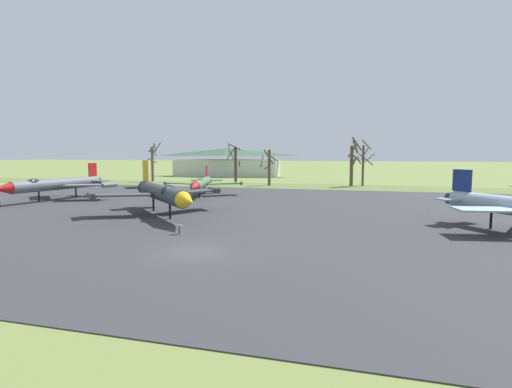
{
  "coord_description": "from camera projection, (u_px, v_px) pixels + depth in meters",
  "views": [
    {
      "loc": [
        10.07,
        -22.07,
        6.06
      ],
      "look_at": [
        -1.62,
        19.44,
        1.67
      ],
      "focal_mm": 28.16,
      "sensor_mm": 36.0,
      "label": 1
    }
  ],
  "objects": [
    {
      "name": "bare_tree_left_of_center",
      "position": [
        235.0,
        163.0,
        77.72
      ],
      "size": [
        3.18,
        3.45,
        8.18
      ],
      "color": "#42382D",
      "rests_on": "ground"
    },
    {
      "name": "jet_fighter_front_left",
      "position": [
        55.0,
        184.0,
        51.28
      ],
      "size": [
        13.01,
        15.57,
        4.68
      ],
      "color": "#565B60",
      "rests_on": "ground"
    },
    {
      "name": "bare_tree_center",
      "position": [
        269.0,
        166.0,
        74.67
      ],
      "size": [
        2.99,
        2.9,
        6.79
      ],
      "color": "brown",
      "rests_on": "ground"
    },
    {
      "name": "grass_verge_strip",
      "position": [
        311.0,
        187.0,
        72.79
      ],
      "size": [
        156.07,
        12.0,
        0.06
      ],
      "primitive_type": "cube",
      "color": "#5A6A36",
      "rests_on": "ground"
    },
    {
      "name": "jet_fighter_rear_left",
      "position": [
        202.0,
        183.0,
        55.76
      ],
      "size": [
        11.52,
        13.72,
        4.19
      ],
      "color": "#4C6B47",
      "rests_on": "ground"
    },
    {
      "name": "bare_tree_far_right",
      "position": [
        364.0,
        163.0,
        73.66
      ],
      "size": [
        3.22,
        3.89,
        8.47
      ],
      "color": "brown",
      "rests_on": "ground"
    },
    {
      "name": "bare_tree_right_of_center",
      "position": [
        352.0,
        162.0,
        73.09
      ],
      "size": [
        2.65,
        2.88,
        8.99
      ],
      "color": "brown",
      "rests_on": "ground"
    },
    {
      "name": "jet_fighter_front_right",
      "position": [
        162.0,
        193.0,
        38.71
      ],
      "size": [
        13.42,
        13.48,
        5.3
      ],
      "color": "#33383D",
      "rests_on": "ground"
    },
    {
      "name": "info_placard_front_right",
      "position": [
        179.0,
        228.0,
        29.86
      ],
      "size": [
        0.63,
        0.26,
        0.82
      ],
      "color": "black",
      "rests_on": "ground"
    },
    {
      "name": "info_placard_front_left",
      "position": [
        0.0,
        202.0,
        44.76
      ],
      "size": [
        0.64,
        0.32,
        1.07
      ],
      "color": "black",
      "rests_on": "ground"
    },
    {
      "name": "info_placard_rear_left",
      "position": [
        189.0,
        198.0,
        48.36
      ],
      "size": [
        0.51,
        0.27,
        1.03
      ],
      "color": "black",
      "rests_on": "ground"
    },
    {
      "name": "bare_tree_far_left",
      "position": [
        153.0,
        162.0,
        85.72
      ],
      "size": [
        3.07,
        3.26,
        8.44
      ],
      "color": "brown",
      "rests_on": "ground"
    },
    {
      "name": "ground_plane",
      "position": [
        195.0,
        253.0,
        24.47
      ],
      "size": [
        600.0,
        600.0,
        0.0
      ],
      "primitive_type": "plane",
      "color": "olive"
    },
    {
      "name": "visitor_building",
      "position": [
        227.0,
        163.0,
        106.12
      ],
      "size": [
        29.16,
        11.21,
        7.43
      ],
      "color": "beige",
      "rests_on": "ground"
    },
    {
      "name": "asphalt_apron",
      "position": [
        264.0,
        213.0,
        40.43
      ],
      "size": [
        96.07,
        55.58,
        0.05
      ],
      "primitive_type": "cube",
      "color": "#333335",
      "rests_on": "ground"
    }
  ]
}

